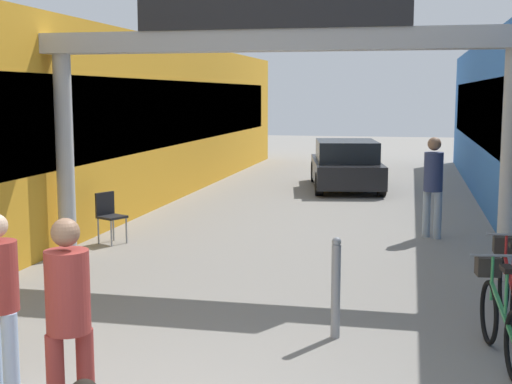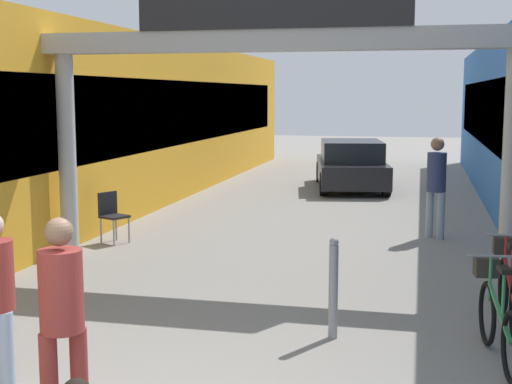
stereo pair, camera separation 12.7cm
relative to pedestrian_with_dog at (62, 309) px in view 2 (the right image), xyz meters
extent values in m
cube|color=gold|center=(-4.56, 10.11, 0.99)|extent=(3.00, 26.00, 3.88)
cube|color=black|center=(-3.08, 10.11, 1.18)|extent=(0.04, 23.40, 1.55)
cube|color=black|center=(4.16, 10.11, 1.18)|extent=(0.04, 23.40, 1.55)
cylinder|color=#B2B2B2|center=(-2.81, 5.47, 0.65)|extent=(0.28, 0.28, 3.20)
cylinder|color=#B2B2B2|center=(3.89, 5.47, 0.65)|extent=(0.28, 0.28, 3.20)
cube|color=#B2B2B2|center=(0.54, 5.47, 2.40)|extent=(7.40, 0.44, 0.30)
cube|color=#232326|center=(0.54, 5.27, 2.88)|extent=(3.96, 0.10, 0.64)
cylinder|color=#99332D|center=(-0.08, -0.09, -0.56)|extent=(0.20, 0.20, 0.78)
cylinder|color=#99332D|center=(0.08, 0.09, -0.56)|extent=(0.20, 0.20, 0.78)
cylinder|color=#99332D|center=(0.00, 0.00, 0.15)|extent=(0.48, 0.48, 0.64)
sphere|color=#8C664C|center=(0.00, 0.00, 0.61)|extent=(0.31, 0.31, 0.22)
cylinder|color=#A5BFE0|center=(-0.79, 0.44, -0.58)|extent=(0.18, 0.18, 0.74)
cylinder|color=#8C9EB2|center=(2.85, 8.29, -0.52)|extent=(0.20, 0.20, 0.85)
cylinder|color=#8C9EB2|center=(3.05, 8.15, -0.52)|extent=(0.20, 0.20, 0.85)
cylinder|color=navy|center=(2.95, 8.22, 0.25)|extent=(0.47, 0.47, 0.70)
sphere|color=#8C664C|center=(2.95, 8.22, 0.76)|extent=(0.34, 0.34, 0.24)
torus|color=black|center=(3.38, 2.67, -0.62)|extent=(0.13, 0.67, 0.67)
torus|color=black|center=(3.51, 1.66, -0.62)|extent=(0.13, 0.67, 0.67)
cube|color=#338C4C|center=(3.44, 2.17, -0.44)|extent=(0.15, 0.94, 0.34)
cylinder|color=#338C4C|center=(3.46, 2.05, -0.22)|extent=(0.04, 0.04, 0.42)
cube|color=black|center=(3.46, 2.05, 0.00)|extent=(0.13, 0.23, 0.05)
cylinder|color=#338C4C|center=(3.39, 2.61, -0.24)|extent=(0.04, 0.04, 0.46)
cylinder|color=gray|center=(3.39, 2.61, 0.00)|extent=(0.46, 0.08, 0.03)
cube|color=#332D28|center=(3.36, 2.81, -0.16)|extent=(0.26, 0.23, 0.20)
torus|color=black|center=(3.66, 3.84, -0.62)|extent=(0.06, 0.67, 0.67)
cube|color=red|center=(3.67, 3.33, -0.44)|extent=(0.05, 0.94, 0.34)
cylinder|color=red|center=(3.67, 3.21, -0.22)|extent=(0.03, 0.03, 0.42)
cylinder|color=red|center=(3.66, 3.78, -0.24)|extent=(0.03, 0.03, 0.46)
cylinder|color=gray|center=(3.66, 3.78, 0.00)|extent=(0.46, 0.03, 0.03)
cube|color=#332D28|center=(3.66, 3.98, -0.16)|extent=(0.24, 0.20, 0.20)
cylinder|color=gray|center=(1.80, 2.51, -0.44)|extent=(0.10, 0.10, 1.02)
sphere|color=gray|center=(1.80, 2.51, 0.10)|extent=(0.10, 0.10, 0.10)
cylinder|color=gray|center=(-2.28, 6.61, -0.73)|extent=(0.04, 0.04, 0.45)
cylinder|color=gray|center=(-2.43, 6.30, -0.73)|extent=(0.04, 0.04, 0.45)
cylinder|color=gray|center=(-2.58, 6.75, -0.73)|extent=(0.04, 0.04, 0.45)
cylinder|color=gray|center=(-2.73, 6.45, -0.73)|extent=(0.04, 0.04, 0.45)
cube|color=black|center=(-2.50, 6.53, -0.48)|extent=(0.53, 0.53, 0.04)
cube|color=black|center=(-2.67, 6.60, -0.26)|extent=(0.21, 0.38, 0.40)
cube|color=black|center=(0.81, 14.72, -0.47)|extent=(2.41, 4.24, 0.60)
cube|color=#1E2328|center=(0.83, 14.57, 0.10)|extent=(1.93, 2.44, 0.55)
cylinder|color=black|center=(-0.23, 16.01, -0.65)|extent=(0.30, 0.63, 0.60)
cylinder|color=black|center=(1.34, 16.28, -0.65)|extent=(0.30, 0.63, 0.60)
cylinder|color=black|center=(0.27, 13.15, -0.65)|extent=(0.30, 0.63, 0.60)
cylinder|color=black|center=(1.84, 13.43, -0.65)|extent=(0.30, 0.63, 0.60)
camera|label=1|loc=(2.53, -4.85, 1.64)|focal=50.00mm
camera|label=2|loc=(2.65, -4.83, 1.64)|focal=50.00mm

